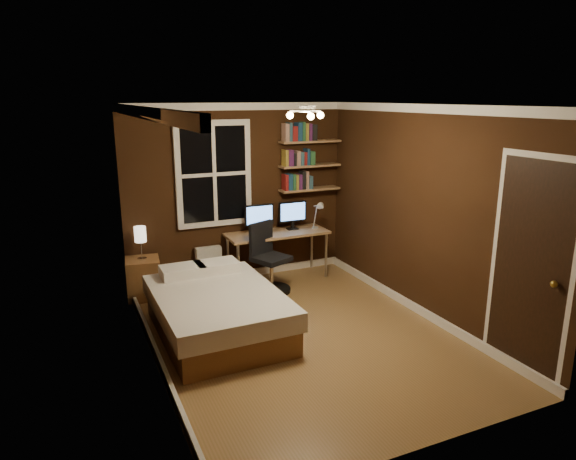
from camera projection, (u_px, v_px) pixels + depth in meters
name	position (u px, v px, depth m)	size (l,w,h in m)	color
floor	(301.00, 335.00, 5.73)	(4.20, 4.20, 0.00)	olive
wall_back	(238.00, 193.00, 7.27)	(3.20, 0.04, 2.50)	black
wall_left	(147.00, 244.00, 4.78)	(0.04, 4.20, 2.50)	black
wall_right	(424.00, 213.00, 6.05)	(0.04, 4.20, 2.50)	black
ceiling	(303.00, 105.00, 5.10)	(3.20, 4.20, 0.02)	white
window	(214.00, 174.00, 7.03)	(1.06, 0.06, 1.46)	white
door	(529.00, 270.00, 4.74)	(0.03, 0.82, 2.05)	black
door_knob	(554.00, 284.00, 4.46)	(0.06, 0.06, 0.06)	gold
ceiling_fixture	(307.00, 116.00, 5.04)	(0.44, 0.44, 0.18)	beige
bookshelf_lower	(310.00, 189.00, 7.59)	(0.92, 0.22, 0.03)	#A2794E
books_row_lower	(310.00, 180.00, 7.56)	(0.48, 0.16, 0.23)	maroon
bookshelf_middle	(310.00, 166.00, 7.51)	(0.92, 0.22, 0.03)	#A2794E
books_row_middle	(310.00, 157.00, 7.47)	(0.48, 0.16, 0.23)	navy
bookshelf_upper	(310.00, 141.00, 7.42)	(0.92, 0.22, 0.03)	#A2794E
books_row_upper	(310.00, 132.00, 7.38)	(0.48, 0.16, 0.23)	#2A6337
bed	(217.00, 311.00, 5.72)	(1.33, 1.84, 0.62)	brown
nightstand	(144.00, 278.00, 6.74)	(0.43, 0.43, 0.53)	brown
bedside_lamp	(141.00, 243.00, 6.62)	(0.15, 0.15, 0.43)	white
radiator	(209.00, 266.00, 7.23)	(0.36, 0.13, 0.54)	silver
desk	(277.00, 236.00, 7.36)	(1.47, 0.55, 0.70)	#A2794E
monitor_left	(259.00, 219.00, 7.26)	(0.43, 0.12, 0.41)	black
monitor_right	(293.00, 215.00, 7.46)	(0.43, 0.12, 0.41)	black
desk_lamp	(318.00, 215.00, 7.44)	(0.14, 0.32, 0.44)	silver
office_chair	(269.00, 266.00, 6.95)	(0.56, 0.56, 0.95)	black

